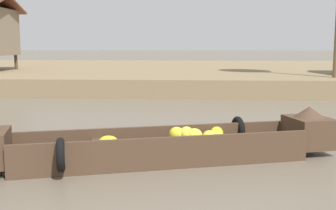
% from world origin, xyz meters
% --- Properties ---
extents(ground_plane, '(300.00, 300.00, 0.00)m').
position_xyz_m(ground_plane, '(0.00, 10.00, 0.00)').
color(ground_plane, '#665B4C').
extents(riverbank_strip, '(160.00, 20.00, 0.70)m').
position_xyz_m(riverbank_strip, '(0.00, 23.95, 0.35)').
color(riverbank_strip, '#7F6B4C').
rests_on(riverbank_strip, ground).
extents(banana_boat, '(6.23, 2.59, 0.86)m').
position_xyz_m(banana_boat, '(-0.12, 5.55, 0.30)').
color(banana_boat, '#473323').
rests_on(banana_boat, ground).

